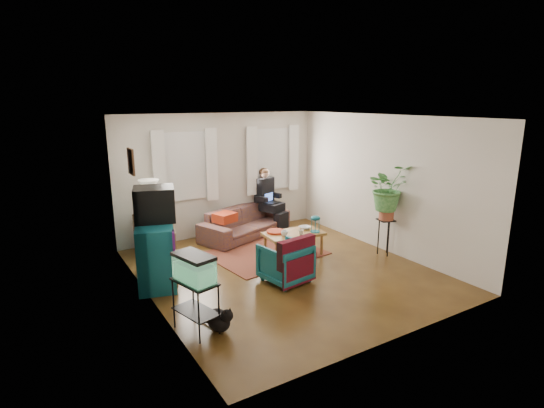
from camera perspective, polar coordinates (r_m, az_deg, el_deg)
floor at (r=7.38m, az=1.63°, el=-8.97°), size 4.50×5.00×0.01m
ceiling at (r=6.81m, az=1.78°, el=11.65°), size 4.50×5.00×0.01m
wall_back at (r=9.14m, az=-6.85°, el=3.92°), size 4.50×0.01×2.60m
wall_front at (r=5.14m, az=17.05°, el=-4.46°), size 4.50×0.01×2.60m
wall_left at (r=6.09m, az=-16.38°, el=-1.57°), size 0.01×5.00×2.60m
wall_right at (r=8.39m, az=14.74°, el=2.67°), size 0.01×5.00×2.60m
window_left at (r=8.78m, az=-11.61°, el=4.99°), size 1.08×0.04×1.38m
window_right at (r=9.66m, az=-0.05°, el=6.05°), size 1.08×0.04×1.38m
curtains_left at (r=8.71m, az=-11.44°, el=4.92°), size 1.36×0.06×1.50m
curtains_right at (r=9.59m, az=0.20°, el=6.00°), size 1.36×0.06×1.50m
picture_frame at (r=6.78m, az=-18.37°, el=5.44°), size 0.04×0.32×0.40m
area_rug at (r=8.16m, az=-0.93°, el=-6.62°), size 2.19×1.84×0.01m
sofa at (r=9.08m, az=-3.61°, el=-1.82°), size 2.26×1.50×0.82m
seated_person at (r=9.58m, az=-0.56°, el=0.37°), size 0.71×0.79×1.26m
side_table at (r=8.46m, az=-15.81°, el=-3.79°), size 0.60×0.60×0.74m
table_lamp at (r=8.29m, az=-16.13°, el=0.76°), size 0.45×0.45×0.68m
dresser at (r=7.00m, az=-15.32°, el=-6.34°), size 0.85×1.23×1.00m
crt_tv at (r=6.89m, az=-15.54°, el=0.01°), size 0.74×0.71×0.54m
aquarium_stand at (r=5.56m, az=-10.20°, el=-13.36°), size 0.48×0.67×0.68m
aquarium at (r=5.34m, az=-10.44°, el=-8.40°), size 0.44×0.61×0.36m
black_cat at (r=5.59m, az=-7.22°, el=-14.95°), size 0.37×0.48×0.35m
armchair at (r=6.86m, az=1.80°, el=-7.59°), size 0.78×0.75×0.70m
serape_throw at (r=6.62m, az=3.41°, el=-7.05°), size 0.73×0.28×0.58m
coffee_table at (r=8.00m, az=2.91°, el=-5.40°), size 1.13×0.67×0.45m
cup_a at (r=7.71m, az=1.70°, el=-3.97°), size 0.13×0.13×0.10m
cup_b at (r=7.79m, az=3.91°, el=-3.83°), size 0.11×0.11×0.09m
bowl at (r=8.14m, az=4.41°, el=-3.19°), size 0.23×0.23×0.05m
snack_tray at (r=7.91m, az=0.51°, el=-3.73°), size 0.36×0.36×0.04m
birdcage at (r=7.95m, az=5.85°, el=-2.66°), size 0.19×0.19×0.32m
plant_stand at (r=8.28m, az=14.93°, el=-4.32°), size 0.35×0.35×0.69m
potted_plant at (r=8.07m, az=15.29°, el=1.24°), size 0.92×0.84×0.87m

